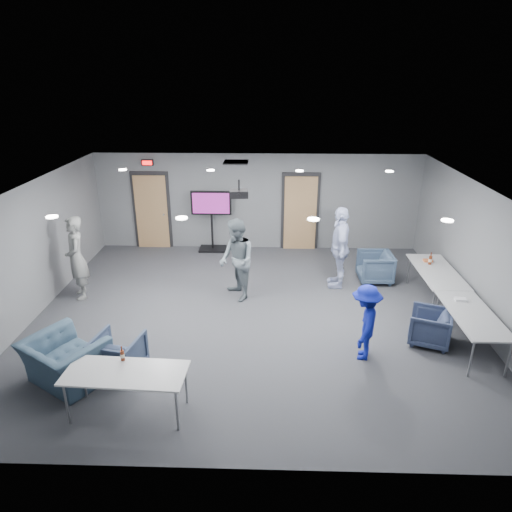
{
  "coord_description": "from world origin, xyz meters",
  "views": [
    {
      "loc": [
        0.34,
        -8.4,
        4.76
      ],
      "look_at": [
        0.07,
        0.35,
        1.2
      ],
      "focal_mm": 32.0,
      "sensor_mm": 36.0,
      "label": 1
    }
  ],
  "objects_px": {
    "table_right_b": "(473,316)",
    "person_d": "(365,322)",
    "chair_front_a": "(118,354)",
    "chair_right_b": "(430,327)",
    "table_front_left": "(126,375)",
    "chair_right_a": "(375,267)",
    "chair_front_b": "(66,361)",
    "projector": "(239,193)",
    "table_right_a": "(437,272)",
    "person_a": "(76,258)",
    "person_b": "(237,260)",
    "tv_stand": "(212,217)",
    "bottle_right": "(430,260)",
    "person_c": "(340,247)",
    "bottle_front": "(122,355)"
  },
  "relations": [
    {
      "from": "table_right_b",
      "to": "person_d",
      "type": "bearing_deg",
      "value": 98.9
    },
    {
      "from": "person_d",
      "to": "chair_front_a",
      "type": "relative_size",
      "value": 1.82
    },
    {
      "from": "chair_right_b",
      "to": "table_front_left",
      "type": "xyz_separation_m",
      "value": [
        -5.07,
        -2.07,
        0.35
      ]
    },
    {
      "from": "chair_right_a",
      "to": "chair_front_b",
      "type": "distance_m",
      "value": 7.12
    },
    {
      "from": "chair_right_b",
      "to": "projector",
      "type": "distance_m",
      "value": 4.55
    },
    {
      "from": "table_right_a",
      "to": "chair_right_a",
      "type": "bearing_deg",
      "value": 47.42
    },
    {
      "from": "person_a",
      "to": "table_front_left",
      "type": "relative_size",
      "value": 1.05
    },
    {
      "from": "person_b",
      "to": "tv_stand",
      "type": "bearing_deg",
      "value": 172.23
    },
    {
      "from": "bottle_right",
      "to": "tv_stand",
      "type": "bearing_deg",
      "value": 153.4
    },
    {
      "from": "person_c",
      "to": "table_right_b",
      "type": "bearing_deg",
      "value": 41.26
    },
    {
      "from": "table_right_a",
      "to": "table_front_left",
      "type": "xyz_separation_m",
      "value": [
        -5.72,
        -3.78,
        -0.01
      ]
    },
    {
      "from": "person_a",
      "to": "person_c",
      "type": "relative_size",
      "value": 0.97
    },
    {
      "from": "table_right_b",
      "to": "bottle_right",
      "type": "relative_size",
      "value": 6.39
    },
    {
      "from": "table_right_a",
      "to": "bottle_front",
      "type": "distance_m",
      "value": 6.8
    },
    {
      "from": "chair_right_a",
      "to": "chair_front_b",
      "type": "bearing_deg",
      "value": -55.94
    },
    {
      "from": "bottle_right",
      "to": "person_a",
      "type": "bearing_deg",
      "value": -177.19
    },
    {
      "from": "person_d",
      "to": "chair_right_a",
      "type": "bearing_deg",
      "value": -178.61
    },
    {
      "from": "bottle_right",
      "to": "projector",
      "type": "distance_m",
      "value": 4.54
    },
    {
      "from": "chair_right_a",
      "to": "bottle_right",
      "type": "relative_size",
      "value": 2.78
    },
    {
      "from": "chair_front_a",
      "to": "person_c",
      "type": "bearing_deg",
      "value": -127.95
    },
    {
      "from": "bottle_front",
      "to": "chair_right_b",
      "type": "bearing_deg",
      "value": 18.98
    },
    {
      "from": "person_b",
      "to": "table_right_b",
      "type": "height_order",
      "value": "person_b"
    },
    {
      "from": "person_d",
      "to": "chair_right_b",
      "type": "bearing_deg",
      "value": 127.38
    },
    {
      "from": "projector",
      "to": "chair_front_b",
      "type": "bearing_deg",
      "value": -135.0
    },
    {
      "from": "person_b",
      "to": "table_front_left",
      "type": "distance_m",
      "value": 4.03
    },
    {
      "from": "person_c",
      "to": "table_front_left",
      "type": "xyz_separation_m",
      "value": [
        -3.69,
        -4.52,
        -0.29
      ]
    },
    {
      "from": "table_right_b",
      "to": "table_front_left",
      "type": "xyz_separation_m",
      "value": [
        -5.72,
        -1.88,
        -0.0
      ]
    },
    {
      "from": "person_c",
      "to": "projector",
      "type": "relative_size",
      "value": 4.85
    },
    {
      "from": "chair_right_a",
      "to": "projector",
      "type": "distance_m",
      "value": 3.91
    },
    {
      "from": "table_front_left",
      "to": "projector",
      "type": "xyz_separation_m",
      "value": [
        1.42,
        3.84,
        1.72
      ]
    },
    {
      "from": "table_front_left",
      "to": "chair_right_b",
      "type": "bearing_deg",
      "value": 25.15
    },
    {
      "from": "chair_right_b",
      "to": "chair_front_a",
      "type": "relative_size",
      "value": 0.95
    },
    {
      "from": "bottle_front",
      "to": "table_front_left",
      "type": "bearing_deg",
      "value": -67.38
    },
    {
      "from": "table_right_b",
      "to": "table_front_left",
      "type": "distance_m",
      "value": 6.02
    },
    {
      "from": "person_d",
      "to": "chair_right_a",
      "type": "distance_m",
      "value": 3.35
    },
    {
      "from": "table_right_b",
      "to": "projector",
      "type": "distance_m",
      "value": 5.03
    },
    {
      "from": "chair_right_a",
      "to": "chair_right_b",
      "type": "distance_m",
      "value": 2.75
    },
    {
      "from": "person_c",
      "to": "chair_right_a",
      "type": "relative_size",
      "value": 2.43
    },
    {
      "from": "chair_right_b",
      "to": "table_right_a",
      "type": "height_order",
      "value": "table_right_a"
    },
    {
      "from": "chair_front_b",
      "to": "chair_right_b",
      "type": "bearing_deg",
      "value": -136.12
    },
    {
      "from": "table_right_b",
      "to": "person_b",
      "type": "bearing_deg",
      "value": 66.31
    },
    {
      "from": "table_right_a",
      "to": "bottle_right",
      "type": "xyz_separation_m",
      "value": [
        -0.05,
        0.35,
        0.15
      ]
    },
    {
      "from": "person_b",
      "to": "table_right_a",
      "type": "xyz_separation_m",
      "value": [
        4.37,
        -0.02,
        -0.23
      ]
    },
    {
      "from": "person_a",
      "to": "chair_right_a",
      "type": "height_order",
      "value": "person_a"
    },
    {
      "from": "tv_stand",
      "to": "chair_right_a",
      "type": "bearing_deg",
      "value": -25.13
    },
    {
      "from": "person_b",
      "to": "chair_right_a",
      "type": "xyz_separation_m",
      "value": [
        3.27,
        0.99,
        -0.56
      ]
    },
    {
      "from": "person_b",
      "to": "chair_right_b",
      "type": "height_order",
      "value": "person_b"
    },
    {
      "from": "chair_front_a",
      "to": "chair_front_b",
      "type": "relative_size",
      "value": 0.64
    },
    {
      "from": "table_right_b",
      "to": "chair_right_a",
      "type": "bearing_deg",
      "value": 20.7
    },
    {
      "from": "chair_front_b",
      "to": "table_right_b",
      "type": "xyz_separation_m",
      "value": [
        6.95,
        1.15,
        0.3
      ]
    }
  ]
}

